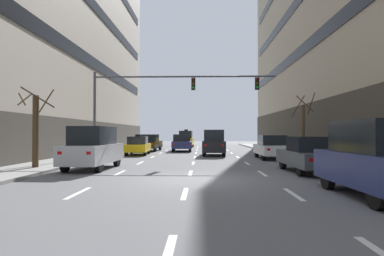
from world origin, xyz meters
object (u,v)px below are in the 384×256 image
(car_driving_1, at_px, (150,143))
(pedestrian_0, at_px, (336,147))
(traffic_signal_0, at_px, (161,93))
(street_tree_2, at_px, (35,129))
(car_parked_2, at_px, (309,155))
(car_parked_3, at_px, (272,147))
(pedestrian_1, at_px, (299,143))
(car_driving_3, at_px, (182,143))
(car_parked_1, at_px, (378,159))
(car_driving_4, at_px, (93,148))
(street_tree_0, at_px, (303,128))
(taxi_driving_2, at_px, (138,146))
(car_driving_0, at_px, (214,143))
(taxi_driving_5, at_px, (186,139))

(car_driving_1, distance_m, pedestrian_0, 19.77)
(traffic_signal_0, bearing_deg, street_tree_2, -131.69)
(car_parked_2, xyz_separation_m, traffic_signal_0, (-7.88, 6.99, 3.84))
(car_parked_3, height_order, pedestrian_1, car_parked_3)
(car_driving_3, xyz_separation_m, car_parked_1, (7.10, -23.33, 0.26))
(car_driving_3, relative_size, pedestrian_0, 2.94)
(car_driving_4, height_order, car_parked_2, car_driving_4)
(street_tree_0, bearing_deg, car_parked_1, -99.47)
(street_tree_0, bearing_deg, car_driving_4, -151.78)
(taxi_driving_2, bearing_deg, car_driving_0, -4.18)
(car_parked_2, relative_size, traffic_signal_0, 0.36)
(pedestrian_0, bearing_deg, street_tree_0, 92.10)
(car_driving_1, height_order, pedestrian_0, pedestrian_0)
(car_driving_3, xyz_separation_m, street_tree_2, (-6.40, -16.74, 1.23))
(car_driving_1, bearing_deg, traffic_signal_0, -76.49)
(car_driving_0, distance_m, car_driving_3, 6.70)
(car_driving_0, distance_m, traffic_signal_0, 6.93)
(street_tree_2, bearing_deg, car_parked_1, -26.03)
(car_driving_1, height_order, car_parked_1, car_parked_1)
(car_driving_1, xyz_separation_m, pedestrian_1, (13.94, -4.95, 0.16))
(taxi_driving_5, relative_size, street_tree_0, 0.98)
(taxi_driving_2, distance_m, street_tree_0, 13.49)
(car_driving_3, height_order, pedestrian_0, pedestrian_0)
(car_parked_2, relative_size, pedestrian_0, 2.84)
(taxi_driving_2, xyz_separation_m, car_parked_1, (10.51, -17.86, 0.33))
(car_driving_1, height_order, car_driving_3, car_driving_3)
(street_tree_2, bearing_deg, car_driving_3, 69.09)
(street_tree_0, bearing_deg, car_driving_0, 152.37)
(street_tree_0, bearing_deg, traffic_signal_0, -173.56)
(car_parked_1, bearing_deg, car_driving_0, 103.03)
(car_driving_1, height_order, taxi_driving_2, taxi_driving_2)
(car_driving_3, relative_size, car_parked_3, 1.03)
(car_parked_1, xyz_separation_m, street_tree_0, (2.34, 14.05, 1.14))
(car_driving_1, height_order, pedestrian_1, car_driving_1)
(car_driving_0, relative_size, street_tree_0, 0.97)
(car_parked_1, xyz_separation_m, pedestrian_1, (3.46, 18.81, -0.10))
(car_parked_1, relative_size, pedestrian_1, 3.06)
(taxi_driving_2, height_order, pedestrian_1, taxi_driving_2)
(taxi_driving_2, xyz_separation_m, car_driving_4, (-0.18, -10.80, 0.32))
(street_tree_0, bearing_deg, taxi_driving_5, 116.97)
(car_parked_2, distance_m, traffic_signal_0, 11.21)
(car_parked_1, xyz_separation_m, car_parked_3, (-0.00, 13.90, -0.27))
(car_driving_0, distance_m, car_driving_4, 12.29)
(car_driving_0, height_order, pedestrian_0, car_driving_0)
(taxi_driving_5, height_order, traffic_signal_0, traffic_signal_0)
(car_parked_1, height_order, pedestrian_0, car_parked_1)
(car_driving_4, bearing_deg, taxi_driving_5, 82.01)
(car_driving_0, xyz_separation_m, street_tree_2, (-9.47, -10.79, 1.03))
(car_driving_1, xyz_separation_m, taxi_driving_2, (-0.03, -5.90, -0.07))
(car_parked_2, height_order, car_parked_3, car_parked_3)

